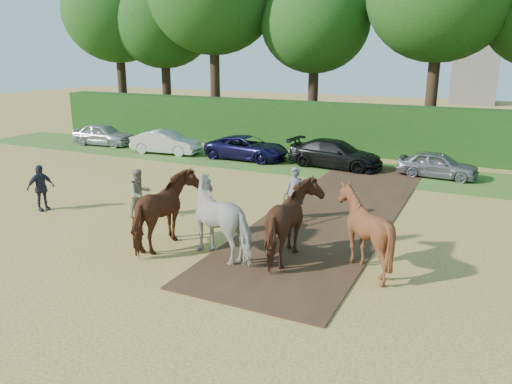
% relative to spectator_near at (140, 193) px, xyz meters
% --- Properties ---
extents(ground, '(120.00, 120.00, 0.00)m').
position_rel_spectator_near_xyz_m(ground, '(4.98, -3.11, -0.92)').
color(ground, gold).
rests_on(ground, ground).
extents(earth_strip, '(4.50, 17.00, 0.05)m').
position_rel_spectator_near_xyz_m(earth_strip, '(6.48, 3.89, -0.90)').
color(earth_strip, '#472D1C').
rests_on(earth_strip, ground).
extents(grass_verge, '(50.00, 5.00, 0.03)m').
position_rel_spectator_near_xyz_m(grass_verge, '(4.98, 10.89, -0.91)').
color(grass_verge, '#38601E').
rests_on(grass_verge, ground).
extents(hedgerow, '(46.00, 1.60, 3.00)m').
position_rel_spectator_near_xyz_m(hedgerow, '(4.98, 15.39, 0.58)').
color(hedgerow, '#14380F').
rests_on(hedgerow, ground).
extents(spectator_near, '(0.99, 1.10, 1.84)m').
position_rel_spectator_near_xyz_m(spectator_near, '(0.00, 0.00, 0.00)').
color(spectator_near, tan).
rests_on(spectator_near, ground).
extents(spectator_far, '(0.75, 1.15, 1.82)m').
position_rel_spectator_near_xyz_m(spectator_far, '(-4.00, -1.00, -0.01)').
color(spectator_far, '#262733').
rests_on(spectator_far, ground).
extents(plough_team, '(7.81, 6.01, 2.37)m').
position_rel_spectator_near_xyz_m(plough_team, '(5.69, -1.47, 0.25)').
color(plough_team, '#622C18').
rests_on(plough_team, ground).
extents(parked_cars, '(36.89, 3.03, 1.48)m').
position_rel_spectator_near_xyz_m(parked_cars, '(2.99, 11.01, -0.23)').
color(parked_cars, '#B1B3B8').
rests_on(parked_cars, ground).
extents(treeline, '(48.70, 10.60, 14.21)m').
position_rel_spectator_near_xyz_m(treeline, '(3.29, 18.57, 8.05)').
color(treeline, '#382616').
rests_on(treeline, ground).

